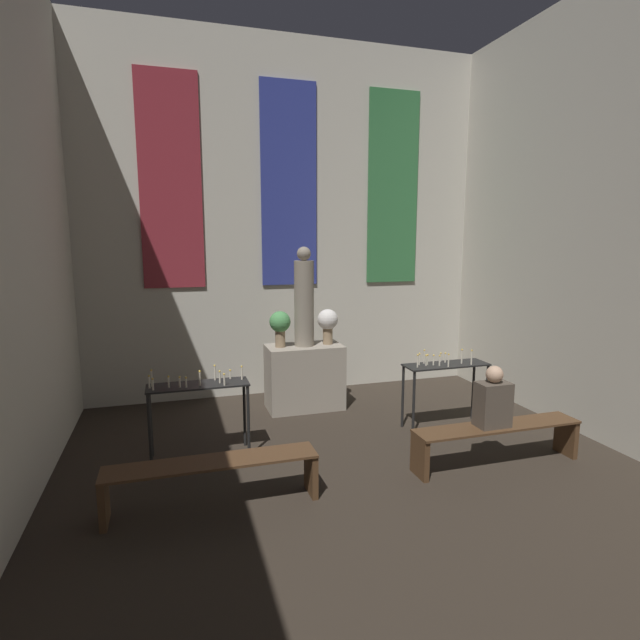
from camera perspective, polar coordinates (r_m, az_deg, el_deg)
name	(u,v)px	position (r m, az deg, el deg)	size (l,w,h in m)	color
wall_back	(288,219)	(8.14, -3.66, 11.39)	(6.61, 0.16, 5.58)	beige
altar	(304,377)	(7.49, -1.79, -6.51)	(1.12, 0.60, 0.96)	gray
statue	(304,300)	(7.26, -1.83, 2.29)	(0.29, 0.29, 1.45)	gray
flower_vase_left	(280,324)	(7.23, -4.59, -0.51)	(0.31, 0.31, 0.53)	#937A5B
flower_vase_right	(328,322)	(7.41, 0.89, -0.23)	(0.31, 0.31, 0.53)	#937A5B
candle_rack_left	(198,396)	(5.96, -13.74, -8.48)	(1.14, 0.37, 1.07)	black
candle_rack_right	(445,375)	(6.89, 14.12, -6.07)	(1.14, 0.37, 1.07)	black
pew_back_left	(213,474)	(4.99, -12.14, -16.79)	(1.97, 0.36, 0.47)	#4C331E
pew_back_right	(497,436)	(6.05, 19.58, -12.38)	(1.97, 0.36, 0.47)	#4C331E
person_seated	(493,400)	(5.86, 19.16, -8.68)	(0.36, 0.24, 0.68)	#4C4238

